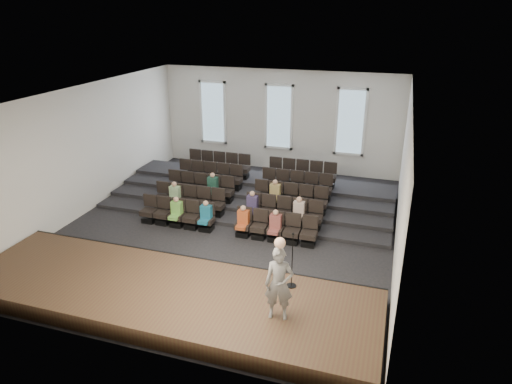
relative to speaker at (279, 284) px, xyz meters
The scene contains 14 objects.
ground 6.48m from the speaker, 121.67° to the left, with size 14.00×14.00×0.00m, color black.
ceiling 7.24m from the speaker, 121.67° to the left, with size 12.00×14.00×0.02m, color white.
wall_back 12.87m from the speaker, 104.98° to the left, with size 12.00×0.04×5.00m, color silver.
wall_front 3.84m from the speaker, 153.59° to the right, with size 12.00×0.04×5.00m, color silver.
wall_left 10.82m from the speaker, 150.07° to the left, with size 0.04×14.00×5.00m, color silver.
wall_right 6.10m from the speaker, 63.28° to the left, with size 0.04×14.00×5.00m, color silver.
stage 3.54m from the speaker, behind, with size 11.80×3.60×0.50m, color #402E1B.
stage_lip 4.08m from the speaker, 148.35° to the left, with size 11.80×0.06×0.52m, color black.
risers 9.25m from the speaker, 111.21° to the left, with size 11.80×4.80×0.60m.
seating_rows 7.71m from the speaker, 115.62° to the left, with size 6.80×4.70×1.67m.
windows 12.82m from the speaker, 105.05° to the left, with size 8.44×0.10×3.24m.
audience 6.49m from the speaker, 120.04° to the left, with size 5.45×2.64×1.10m.
speaker is the anchor object (origin of this frame).
mic_stand 1.50m from the speaker, 90.19° to the left, with size 0.28×0.28×1.67m.
Camera 1 is at (5.63, -14.55, 7.71)m, focal length 32.00 mm.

